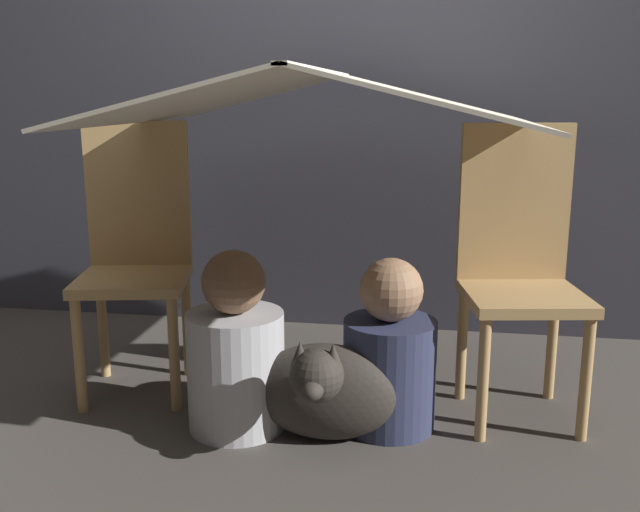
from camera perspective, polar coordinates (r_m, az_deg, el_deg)
ground_plane at (r=2.42m, az=-0.68°, el=-13.45°), size 8.80×8.80×0.00m
wall_back at (r=3.25m, az=2.65°, el=15.98°), size 7.00×0.05×2.50m
chair_left at (r=2.67m, az=-14.52°, el=0.51°), size 0.45×0.45×0.98m
chair_right at (r=2.47m, az=15.63°, el=-0.55°), size 0.44×0.44×0.98m
sheet_canopy at (r=2.34m, az=0.00°, el=12.62°), size 1.35×1.23×0.18m
person_front at (r=2.34m, az=-6.77°, el=-7.86°), size 0.32×0.32×0.59m
person_second at (r=2.34m, az=5.59°, el=-8.04°), size 0.30×0.30×0.57m
dog at (r=2.25m, az=0.35°, el=-10.62°), size 0.47×0.39×0.38m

